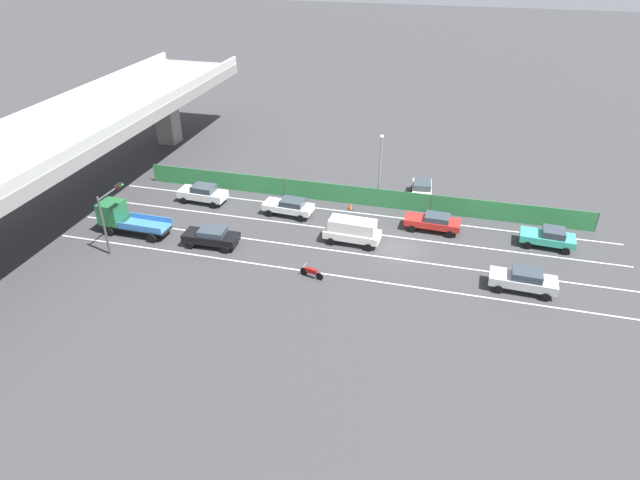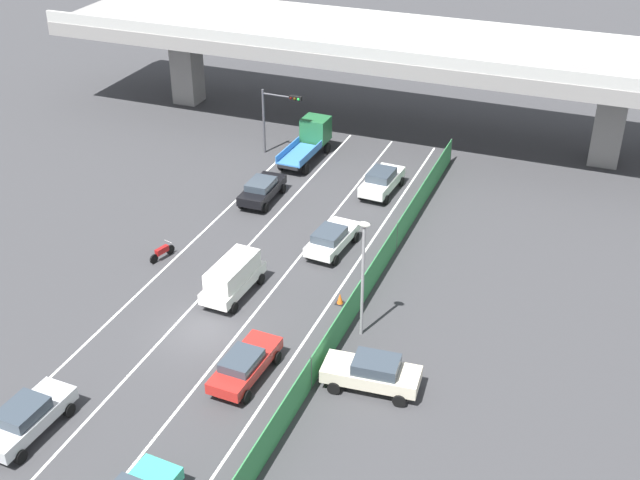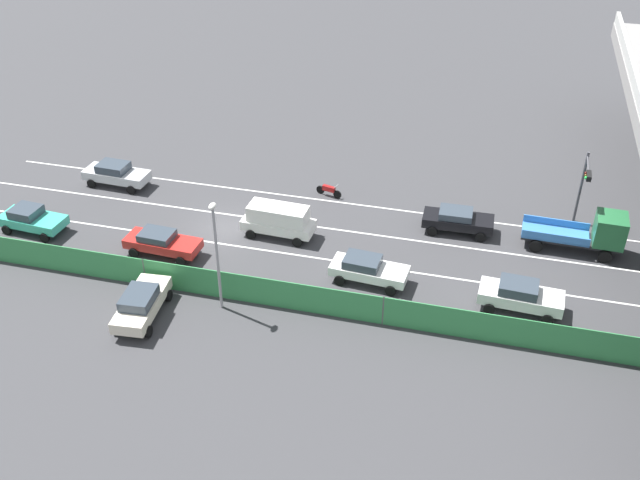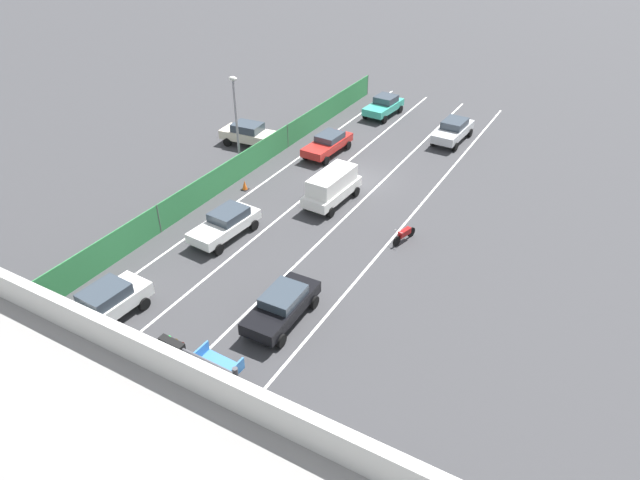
% 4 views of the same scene
% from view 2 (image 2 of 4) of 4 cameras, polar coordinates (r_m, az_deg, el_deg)
% --- Properties ---
extents(ground_plane, '(300.00, 300.00, 0.00)m').
position_cam_2_polar(ground_plane, '(43.46, -8.08, -6.37)').
color(ground_plane, '#38383A').
extents(lane_line_left_edge, '(0.14, 45.68, 0.01)m').
position_cam_2_polar(lane_line_left_edge, '(49.18, -10.70, -1.86)').
color(lane_line_left_edge, silver).
rests_on(lane_line_left_edge, ground).
extents(lane_line_mid_left, '(0.14, 45.68, 0.01)m').
position_cam_2_polar(lane_line_mid_left, '(47.63, -7.13, -2.69)').
color(lane_line_mid_left, silver).
rests_on(lane_line_mid_left, ground).
extents(lane_line_mid_right, '(0.14, 45.68, 0.01)m').
position_cam_2_polar(lane_line_mid_right, '(46.28, -3.33, -3.56)').
color(lane_line_mid_right, silver).
rests_on(lane_line_mid_right, ground).
extents(lane_line_right_edge, '(0.14, 45.68, 0.01)m').
position_cam_2_polar(lane_line_right_edge, '(45.15, 0.68, -4.46)').
color(lane_line_right_edge, silver).
rests_on(lane_line_right_edge, ground).
extents(elevated_overpass, '(54.88, 10.21, 8.26)m').
position_cam_2_polar(elevated_overpass, '(65.22, 4.34, 13.04)').
color(elevated_overpass, gray).
rests_on(elevated_overpass, ground).
extents(green_fence, '(0.10, 41.78, 1.82)m').
position_cam_2_polar(green_fence, '(44.18, 2.75, -3.95)').
color(green_fence, '#338447').
rests_on(green_fence, ground).
extents(car_sedan_silver, '(2.18, 4.75, 1.67)m').
position_cam_2_polar(car_sedan_silver, '(38.86, -19.78, -11.56)').
color(car_sedan_silver, '#B7BABC').
rests_on(car_sedan_silver, ground).
extents(car_van_white, '(2.16, 4.68, 2.11)m').
position_cam_2_polar(car_van_white, '(45.52, -6.10, -2.53)').
color(car_van_white, silver).
rests_on(car_van_white, ground).
extents(car_sedan_black, '(2.07, 4.52, 1.55)m').
position_cam_2_polar(car_sedan_black, '(55.52, -4.07, 3.57)').
color(car_sedan_black, black).
rests_on(car_sedan_black, ground).
extents(car_sedan_red, '(2.12, 4.74, 1.50)m').
position_cam_2_polar(car_sedan_red, '(39.73, -5.27, -8.61)').
color(car_sedan_red, red).
rests_on(car_sedan_red, ground).
extents(car_hatchback_white, '(2.22, 4.64, 1.72)m').
position_cam_2_polar(car_hatchback_white, '(56.59, 4.33, 4.18)').
color(car_hatchback_white, silver).
rests_on(car_hatchback_white, ground).
extents(car_sedan_white, '(2.27, 4.59, 1.56)m').
position_cam_2_polar(car_sedan_white, '(49.51, 0.82, 0.13)').
color(car_sedan_white, white).
rests_on(car_sedan_white, ground).
extents(flatbed_truck_blue, '(2.34, 6.03, 2.68)m').
position_cam_2_polar(flatbed_truck_blue, '(62.01, -0.64, 7.09)').
color(flatbed_truck_blue, black).
rests_on(flatbed_truck_blue, ground).
extents(motorcycle, '(0.74, 1.91, 0.93)m').
position_cam_2_polar(motorcycle, '(49.83, -10.96, -0.82)').
color(motorcycle, black).
rests_on(motorcycle, ground).
extents(parked_sedan_cream, '(4.75, 2.35, 1.72)m').
position_cam_2_polar(parked_sedan_cream, '(39.04, 3.67, -9.18)').
color(parked_sedan_cream, beige).
rests_on(parked_sedan_cream, ground).
extents(traffic_light, '(3.23, 0.42, 5.05)m').
position_cam_2_polar(traffic_light, '(61.34, -3.03, 9.04)').
color(traffic_light, '#47474C').
rests_on(traffic_light, ground).
extents(street_lamp, '(0.60, 0.36, 6.67)m').
position_cam_2_polar(street_lamp, '(40.66, 3.02, -1.93)').
color(street_lamp, gray).
rests_on(street_lamp, ground).
extents(traffic_cone, '(0.47, 0.47, 0.66)m').
position_cam_2_polar(traffic_cone, '(45.01, 1.40, -4.13)').
color(traffic_cone, orange).
rests_on(traffic_cone, ground).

